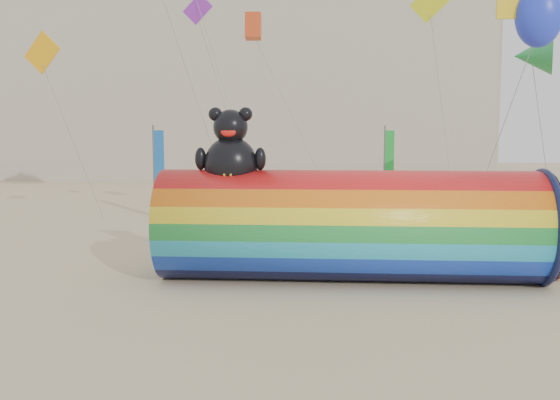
# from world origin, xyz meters

# --- Properties ---
(ground) EXTENTS (160.00, 160.00, 0.00)m
(ground) POSITION_xyz_m (0.00, 0.00, 0.00)
(ground) COLOR #CCB58C
(ground) RESTS_ON ground
(hotel_building) EXTENTS (60.40, 15.40, 20.60)m
(hotel_building) POSITION_xyz_m (-12.00, 45.95, 10.31)
(hotel_building) COLOR #B7AD99
(hotel_building) RESTS_ON ground
(windsock_assembly) EXTENTS (12.34, 3.76, 5.69)m
(windsock_assembly) POSITION_xyz_m (2.91, -0.34, 1.89)
(windsock_assembly) COLOR red
(windsock_assembly) RESTS_ON ground
(kite_handler) EXTENTS (0.72, 0.58, 1.71)m
(kite_handler) POSITION_xyz_m (7.33, 1.77, 0.85)
(kite_handler) COLOR #5B5F63
(kite_handler) RESTS_ON ground
(fabric_bundle) EXTENTS (2.62, 1.35, 0.41)m
(fabric_bundle) POSITION_xyz_m (8.46, 0.07, 0.17)
(fabric_bundle) COLOR #400F0B
(fabric_bundle) RESTS_ON ground
(festival_banners) EXTENTS (13.87, 5.13, 5.20)m
(festival_banners) POSITION_xyz_m (-1.46, 15.87, 2.64)
(festival_banners) COLOR #59595E
(festival_banners) RESTS_ON ground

